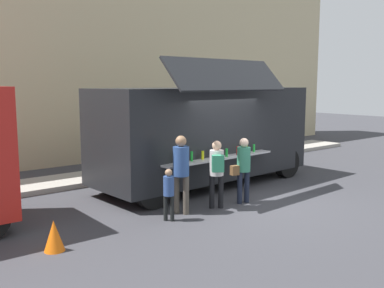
% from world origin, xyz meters
% --- Properties ---
extents(ground_plane, '(60.00, 60.00, 0.00)m').
position_xyz_m(ground_plane, '(0.00, 0.00, 0.00)').
color(ground_plane, '#38383D').
extents(curb_strip, '(28.00, 1.60, 0.15)m').
position_xyz_m(curb_strip, '(-3.70, 4.63, 0.07)').
color(curb_strip, '#9E998E').
rests_on(curb_strip, ground).
extents(building_behind, '(32.00, 2.40, 7.56)m').
position_xyz_m(building_behind, '(-2.70, 8.53, 3.78)').
color(building_behind, '#C1B289').
rests_on(building_behind, ground).
extents(food_truck_main, '(6.69, 3.27, 3.52)m').
position_xyz_m(food_truck_main, '(0.30, 2.01, 1.53)').
color(food_truck_main, black).
rests_on(food_truck_main, ground).
extents(traffic_cone_orange, '(0.36, 0.36, 0.55)m').
position_xyz_m(traffic_cone_orange, '(-5.06, -0.14, 0.28)').
color(traffic_cone_orange, orange).
rests_on(traffic_cone_orange, ground).
extents(trash_bin, '(0.60, 0.60, 1.04)m').
position_xyz_m(trash_bin, '(3.89, 4.33, 0.52)').
color(trash_bin, '#2F5E35').
rests_on(trash_bin, ground).
extents(customer_front_ordering, '(0.53, 0.33, 1.61)m').
position_xyz_m(customer_front_ordering, '(-0.28, -0.06, 0.95)').
color(customer_front_ordering, '#1C2336').
rests_on(customer_front_ordering, ground).
extents(customer_mid_with_backpack, '(0.47, 0.51, 1.60)m').
position_xyz_m(customer_mid_with_backpack, '(-1.10, -0.01, 0.98)').
color(customer_mid_with_backpack, black).
rests_on(customer_mid_with_backpack, ground).
extents(customer_rear_waiting, '(0.36, 0.36, 1.77)m').
position_xyz_m(customer_rear_waiting, '(-1.99, 0.20, 1.06)').
color(customer_rear_waiting, '#50483E').
rests_on(customer_rear_waiting, ground).
extents(child_near_queue, '(0.23, 0.23, 1.13)m').
position_xyz_m(child_near_queue, '(-2.51, -0.05, 0.67)').
color(child_near_queue, black).
rests_on(child_near_queue, ground).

